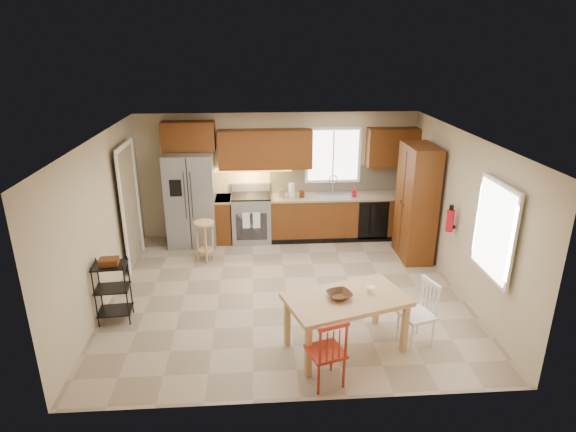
# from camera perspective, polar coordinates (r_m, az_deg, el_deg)

# --- Properties ---
(floor) EXTENTS (5.50, 5.50, 0.00)m
(floor) POSITION_cam_1_polar(r_m,az_deg,el_deg) (7.82, -0.22, -8.96)
(floor) COLOR tan
(floor) RESTS_ON ground
(ceiling) EXTENTS (5.50, 5.00, 0.02)m
(ceiling) POSITION_cam_1_polar(r_m,az_deg,el_deg) (6.96, -0.24, 9.33)
(ceiling) COLOR silver
(ceiling) RESTS_ON ground
(wall_back) EXTENTS (5.50, 0.02, 2.50)m
(wall_back) POSITION_cam_1_polar(r_m,az_deg,el_deg) (9.68, -1.20, 4.83)
(wall_back) COLOR #CCB793
(wall_back) RESTS_ON ground
(wall_front) EXTENTS (5.50, 0.02, 2.50)m
(wall_front) POSITION_cam_1_polar(r_m,az_deg,el_deg) (5.04, 1.65, -10.34)
(wall_front) COLOR #CCB793
(wall_front) RESTS_ON ground
(wall_left) EXTENTS (0.02, 5.00, 2.50)m
(wall_left) POSITION_cam_1_polar(r_m,az_deg,el_deg) (7.64, -21.28, -0.83)
(wall_left) COLOR #CCB793
(wall_left) RESTS_ON ground
(wall_right) EXTENTS (0.02, 5.00, 2.50)m
(wall_right) POSITION_cam_1_polar(r_m,az_deg,el_deg) (7.95, 19.96, 0.15)
(wall_right) COLOR #CCB793
(wall_right) RESTS_ON ground
(refrigerator) EXTENTS (0.92, 0.75, 1.82)m
(refrigerator) POSITION_cam_1_polar(r_m,az_deg,el_deg) (9.49, -11.38, 1.97)
(refrigerator) COLOR gray
(refrigerator) RESTS_ON floor
(range_stove) EXTENTS (0.76, 0.63, 0.92)m
(range_stove) POSITION_cam_1_polar(r_m,az_deg,el_deg) (9.61, -4.35, -0.29)
(range_stove) COLOR gray
(range_stove) RESTS_ON floor
(base_cabinet_narrow) EXTENTS (0.30, 0.60, 0.90)m
(base_cabinet_narrow) POSITION_cam_1_polar(r_m,az_deg,el_deg) (9.65, -7.61, -0.39)
(base_cabinet_narrow) COLOR #5C2C11
(base_cabinet_narrow) RESTS_ON floor
(base_cabinet_run) EXTENTS (2.92, 0.60, 0.90)m
(base_cabinet_run) POSITION_cam_1_polar(r_m,az_deg,el_deg) (9.78, 6.50, -0.05)
(base_cabinet_run) COLOR #5C2C11
(base_cabinet_run) RESTS_ON floor
(dishwasher) EXTENTS (0.60, 0.02, 0.78)m
(dishwasher) POSITION_cam_1_polar(r_m,az_deg,el_deg) (9.63, 10.08, -0.57)
(dishwasher) COLOR black
(dishwasher) RESTS_ON floor
(backsplash) EXTENTS (2.92, 0.03, 0.55)m
(backsplash) POSITION_cam_1_polar(r_m,az_deg,el_deg) (9.82, 6.37, 4.49)
(backsplash) COLOR #C6B895
(backsplash) RESTS_ON wall_back
(upper_over_fridge) EXTENTS (1.00, 0.35, 0.55)m
(upper_over_fridge) POSITION_cam_1_polar(r_m,az_deg,el_deg) (9.39, -11.74, 9.27)
(upper_over_fridge) COLOR #633010
(upper_over_fridge) RESTS_ON wall_back
(upper_left_block) EXTENTS (1.80, 0.35, 0.75)m
(upper_left_block) POSITION_cam_1_polar(r_m,az_deg,el_deg) (9.36, -2.71, 7.91)
(upper_left_block) COLOR #633010
(upper_left_block) RESTS_ON wall_back
(upper_right_block) EXTENTS (1.00, 0.35, 0.75)m
(upper_right_block) POSITION_cam_1_polar(r_m,az_deg,el_deg) (9.74, 12.31, 7.96)
(upper_right_block) COLOR #633010
(upper_right_block) RESTS_ON wall_back
(window_back) EXTENTS (1.12, 0.04, 1.12)m
(window_back) POSITION_cam_1_polar(r_m,az_deg,el_deg) (9.67, 5.37, 7.18)
(window_back) COLOR white
(window_back) RESTS_ON wall_back
(sink) EXTENTS (0.62, 0.46, 0.16)m
(sink) POSITION_cam_1_polar(r_m,az_deg,el_deg) (9.61, 5.48, 2.22)
(sink) COLOR gray
(sink) RESTS_ON base_cabinet_run
(undercab_glow) EXTENTS (1.60, 0.30, 0.01)m
(undercab_glow) POSITION_cam_1_polar(r_m,az_deg,el_deg) (9.43, -4.50, 5.49)
(undercab_glow) COLOR #FFBF66
(undercab_glow) RESTS_ON wall_back
(soap_bottle) EXTENTS (0.09, 0.09, 0.19)m
(soap_bottle) POSITION_cam_1_polar(r_m,az_deg,el_deg) (9.55, 7.85, 2.84)
(soap_bottle) COLOR red
(soap_bottle) RESTS_ON base_cabinet_run
(paper_towel) EXTENTS (0.12, 0.12, 0.28)m
(paper_towel) POSITION_cam_1_polar(r_m,az_deg,el_deg) (9.41, 0.44, 3.06)
(paper_towel) COLOR white
(paper_towel) RESTS_ON base_cabinet_run
(canister_steel) EXTENTS (0.11, 0.11, 0.18)m
(canister_steel) POSITION_cam_1_polar(r_m,az_deg,el_deg) (9.42, -0.77, 2.75)
(canister_steel) COLOR gray
(canister_steel) RESTS_ON base_cabinet_run
(canister_wood) EXTENTS (0.10, 0.10, 0.14)m
(canister_wood) POSITION_cam_1_polar(r_m,az_deg,el_deg) (9.42, 1.67, 2.63)
(canister_wood) COLOR #472613
(canister_wood) RESTS_ON base_cabinet_run
(pantry) EXTENTS (0.50, 0.95, 2.10)m
(pantry) POSITION_cam_1_polar(r_m,az_deg,el_deg) (8.95, 14.97, 1.52)
(pantry) COLOR #5C2C11
(pantry) RESTS_ON floor
(fire_extinguisher) EXTENTS (0.12, 0.12, 0.36)m
(fire_extinguisher) POSITION_cam_1_polar(r_m,az_deg,el_deg) (8.08, 18.65, -0.51)
(fire_extinguisher) COLOR red
(fire_extinguisher) RESTS_ON wall_right
(window_right) EXTENTS (0.04, 1.02, 1.32)m
(window_right) POSITION_cam_1_polar(r_m,az_deg,el_deg) (6.89, 23.30, -1.57)
(window_right) COLOR white
(window_right) RESTS_ON wall_right
(doorway) EXTENTS (0.04, 0.95, 2.10)m
(doorway) POSITION_cam_1_polar(r_m,az_deg,el_deg) (8.86, -18.30, 0.98)
(doorway) COLOR #8C7A59
(doorway) RESTS_ON wall_left
(dining_table) EXTENTS (1.69, 1.26, 0.73)m
(dining_table) POSITION_cam_1_polar(r_m,az_deg,el_deg) (6.40, 6.82, -12.54)
(dining_table) COLOR tan
(dining_table) RESTS_ON floor
(chair_red) EXTENTS (0.52, 0.52, 0.88)m
(chair_red) POSITION_cam_1_polar(r_m,az_deg,el_deg) (5.77, 4.51, -15.58)
(chair_red) COLOR #A92C1A
(chair_red) RESTS_ON floor
(chair_white) EXTENTS (0.52, 0.52, 0.88)m
(chair_white) POSITION_cam_1_polar(r_m,az_deg,el_deg) (6.63, 15.02, -11.12)
(chair_white) COLOR white
(chair_white) RESTS_ON floor
(table_bowl) EXTENTS (0.38, 0.38, 0.07)m
(table_bowl) POSITION_cam_1_polar(r_m,az_deg,el_deg) (6.19, 6.09, -9.66)
(table_bowl) COLOR #472613
(table_bowl) RESTS_ON dining_table
(table_jar) EXTENTS (0.13, 0.13, 0.12)m
(table_jar) POSITION_cam_1_polar(r_m,az_deg,el_deg) (6.34, 9.78, -8.79)
(table_jar) COLOR white
(table_jar) RESTS_ON dining_table
(bar_stool) EXTENTS (0.39, 0.39, 0.75)m
(bar_stool) POSITION_cam_1_polar(r_m,az_deg,el_deg) (8.85, -9.80, -2.98)
(bar_stool) COLOR tan
(bar_stool) RESTS_ON floor
(utility_cart) EXTENTS (0.49, 0.40, 0.92)m
(utility_cart) POSITION_cam_1_polar(r_m,az_deg,el_deg) (7.31, -20.03, -8.40)
(utility_cart) COLOR black
(utility_cart) RESTS_ON floor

